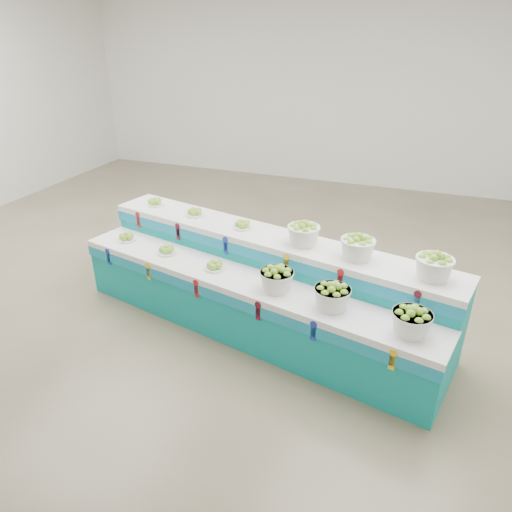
{
  "coord_description": "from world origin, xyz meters",
  "views": [
    {
      "loc": [
        2.58,
        -5.02,
        3.12
      ],
      "look_at": [
        0.98,
        -0.75,
        0.87
      ],
      "focal_mm": 32.84,
      "sensor_mm": 36.0,
      "label": 1
    }
  ],
  "objects_px": {
    "basket_lower_left": "(277,279)",
    "display_stand": "(256,285)",
    "plate_upper_mid": "(195,212)",
    "basket_upper_right": "(434,266)"
  },
  "relations": [
    {
      "from": "display_stand",
      "to": "basket_upper_right",
      "type": "height_order",
      "value": "basket_upper_right"
    },
    {
      "from": "basket_upper_right",
      "to": "basket_lower_left",
      "type": "bearing_deg",
      "value": -171.29
    },
    {
      "from": "display_stand",
      "to": "plate_upper_mid",
      "type": "distance_m",
      "value": 1.24
    },
    {
      "from": "display_stand",
      "to": "basket_upper_right",
      "type": "bearing_deg",
      "value": 8.57
    },
    {
      "from": "display_stand",
      "to": "basket_lower_left",
      "type": "bearing_deg",
      "value": -32.14
    },
    {
      "from": "basket_upper_right",
      "to": "plate_upper_mid",
      "type": "bearing_deg",
      "value": 167.09
    },
    {
      "from": "basket_lower_left",
      "to": "display_stand",
      "type": "bearing_deg",
      "value": 134.95
    },
    {
      "from": "basket_lower_left",
      "to": "plate_upper_mid",
      "type": "distance_m",
      "value": 1.61
    },
    {
      "from": "basket_upper_right",
      "to": "display_stand",
      "type": "bearing_deg",
      "value": 175.66
    },
    {
      "from": "plate_upper_mid",
      "to": "basket_upper_right",
      "type": "relative_size",
      "value": 0.64
    }
  ]
}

